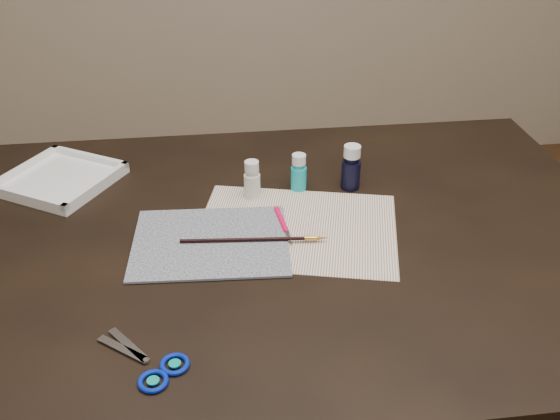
{
  "coord_description": "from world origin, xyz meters",
  "views": [
    {
      "loc": [
        -0.12,
        -0.94,
        1.39
      ],
      "look_at": [
        0.0,
        0.0,
        0.8
      ],
      "focal_mm": 40.0,
      "sensor_mm": 36.0,
      "label": 1
    }
  ],
  "objects": [
    {
      "name": "table",
      "position": [
        0.0,
        0.0,
        0.38
      ],
      "size": [
        1.3,
        0.9,
        0.75
      ],
      "primitive_type": "cube",
      "color": "black",
      "rests_on": "ground"
    },
    {
      "name": "scissors",
      "position": [
        -0.24,
        -0.29,
        0.75
      ],
      "size": [
        0.18,
        0.17,
        0.01
      ],
      "primitive_type": null,
      "rotation": [
        0.0,
        0.0,
        2.47
      ],
      "color": "silver",
      "rests_on": "table"
    },
    {
      "name": "craft_knife",
      "position": [
        0.01,
        0.01,
        0.76
      ],
      "size": [
        0.02,
        0.13,
        0.01
      ],
      "primitive_type": null,
      "rotation": [
        0.0,
        0.0,
        -1.47
      ],
      "color": "#FF094F",
      "rests_on": "paper"
    },
    {
      "name": "palette_tray",
      "position": [
        -0.43,
        0.24,
        0.76
      ],
      "size": [
        0.28,
        0.28,
        0.02
      ],
      "primitive_type": "cube",
      "rotation": [
        0.0,
        0.0,
        -0.55
      ],
      "color": "white",
      "rests_on": "table"
    },
    {
      "name": "paint_bottle_cyan",
      "position": [
        0.06,
        0.16,
        0.79
      ],
      "size": [
        0.03,
        0.03,
        0.08
      ],
      "primitive_type": "cylinder",
      "rotation": [
        0.0,
        0.0,
        0.01
      ],
      "color": "#17B3BD",
      "rests_on": "table"
    },
    {
      "name": "paper",
      "position": [
        0.03,
        0.01,
        0.75
      ],
      "size": [
        0.42,
        0.36,
        0.0
      ],
      "primitive_type": "cube",
      "rotation": [
        0.0,
        0.0,
        -0.24
      ],
      "color": "white",
      "rests_on": "table"
    },
    {
      "name": "paint_bottle_white",
      "position": [
        -0.04,
        0.14,
        0.79
      ],
      "size": [
        0.03,
        0.03,
        0.08
      ],
      "primitive_type": "cylinder",
      "rotation": [
        0.0,
        0.0,
        -0.04
      ],
      "color": "white",
      "rests_on": "table"
    },
    {
      "name": "paint_bottle_navy",
      "position": [
        0.16,
        0.15,
        0.8
      ],
      "size": [
        0.05,
        0.05,
        0.09
      ],
      "primitive_type": "cylinder",
      "rotation": [
        0.0,
        0.0,
        0.29
      ],
      "color": "black",
      "rests_on": "table"
    },
    {
      "name": "paintbrush",
      "position": [
        -0.05,
        -0.03,
        0.76
      ],
      "size": [
        0.27,
        0.03,
        0.01
      ],
      "primitive_type": null,
      "rotation": [
        0.0,
        0.0,
        -0.08
      ],
      "color": "black",
      "rests_on": "canvas"
    },
    {
      "name": "canvas",
      "position": [
        -0.13,
        -0.02,
        0.75
      ],
      "size": [
        0.29,
        0.24,
        0.0
      ],
      "primitive_type": "cube",
      "rotation": [
        0.0,
        0.0,
        -0.06
      ],
      "color": "black",
      "rests_on": "paper"
    }
  ]
}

